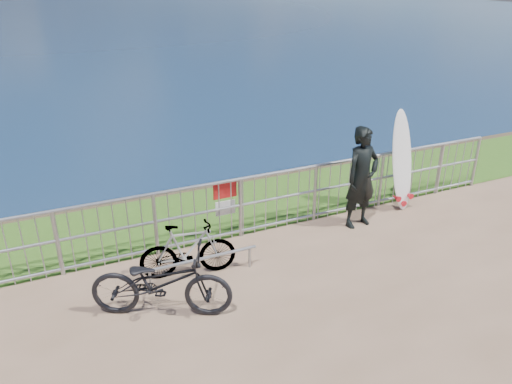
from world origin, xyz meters
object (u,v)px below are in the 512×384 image
bicycle_near (161,282)px  bicycle_far (188,250)px  surfer (362,178)px  surfboard (402,164)px

bicycle_near → bicycle_far: (0.61, 0.77, -0.06)m
bicycle_far → bicycle_near: bearing=152.2°
bicycle_near → surfer: bearing=-48.9°
surfboard → bicycle_near: bearing=-164.8°
bicycle_near → surfboard: bearing=-49.0°
surfboard → bicycle_far: bearing=-172.2°
surfboard → bicycle_near: size_ratio=1.03×
bicycle_near → bicycle_far: 0.99m
surfer → bicycle_far: size_ratio=1.27×
surfer → bicycle_far: bearing=178.7°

